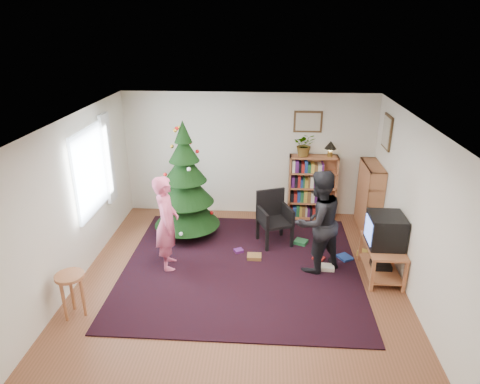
# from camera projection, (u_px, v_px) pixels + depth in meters

# --- Properties ---
(floor) EXTENTS (5.00, 5.00, 0.00)m
(floor) POSITION_uv_depth(u_px,v_px,m) (240.00, 277.00, 6.77)
(floor) COLOR brown
(floor) RESTS_ON ground
(ceiling) EXTENTS (5.00, 5.00, 0.00)m
(ceiling) POSITION_uv_depth(u_px,v_px,m) (240.00, 121.00, 5.83)
(ceiling) COLOR white
(ceiling) RESTS_ON wall_back
(wall_back) EXTENTS (5.00, 0.02, 2.50)m
(wall_back) POSITION_uv_depth(u_px,v_px,m) (248.00, 155.00, 8.61)
(wall_back) COLOR silver
(wall_back) RESTS_ON floor
(wall_front) EXTENTS (5.00, 0.02, 2.50)m
(wall_front) POSITION_uv_depth(u_px,v_px,m) (222.00, 312.00, 3.99)
(wall_front) COLOR silver
(wall_front) RESTS_ON floor
(wall_left) EXTENTS (0.02, 5.00, 2.50)m
(wall_left) POSITION_uv_depth(u_px,v_px,m) (75.00, 200.00, 6.46)
(wall_left) COLOR silver
(wall_left) RESTS_ON floor
(wall_right) EXTENTS (0.02, 5.00, 2.50)m
(wall_right) POSITION_uv_depth(u_px,v_px,m) (413.00, 209.00, 6.14)
(wall_right) COLOR silver
(wall_right) RESTS_ON floor
(rug) EXTENTS (3.80, 3.60, 0.02)m
(rug) POSITION_uv_depth(u_px,v_px,m) (241.00, 266.00, 7.04)
(rug) COLOR black
(rug) RESTS_ON floor
(window_pane) EXTENTS (0.04, 1.20, 1.40)m
(window_pane) POSITION_uv_depth(u_px,v_px,m) (90.00, 172.00, 6.92)
(window_pane) COLOR silver
(window_pane) RESTS_ON wall_left
(curtain) EXTENTS (0.06, 0.35, 1.60)m
(curtain) POSITION_uv_depth(u_px,v_px,m) (108.00, 159.00, 7.56)
(curtain) COLOR silver
(curtain) RESTS_ON wall_left
(picture_back) EXTENTS (0.55, 0.03, 0.42)m
(picture_back) POSITION_uv_depth(u_px,v_px,m) (308.00, 122.00, 8.25)
(picture_back) COLOR #4C3319
(picture_back) RESTS_ON wall_back
(picture_right) EXTENTS (0.03, 0.50, 0.60)m
(picture_right) POSITION_uv_depth(u_px,v_px,m) (387.00, 132.00, 7.50)
(picture_right) COLOR #4C3319
(picture_right) RESTS_ON wall_right
(christmas_tree) EXTENTS (1.21, 1.21, 2.19)m
(christmas_tree) POSITION_uv_depth(u_px,v_px,m) (186.00, 190.00, 7.75)
(christmas_tree) COLOR #3F2816
(christmas_tree) RESTS_ON rug
(bookshelf_back) EXTENTS (0.95, 0.30, 1.30)m
(bookshelf_back) POSITION_uv_depth(u_px,v_px,m) (312.00, 186.00, 8.60)
(bookshelf_back) COLOR #9D5F38
(bookshelf_back) RESTS_ON floor
(bookshelf_right) EXTENTS (0.30, 0.95, 1.30)m
(bookshelf_right) POSITION_uv_depth(u_px,v_px,m) (370.00, 196.00, 8.11)
(bookshelf_right) COLOR #9D5F38
(bookshelf_right) RESTS_ON floor
(tv_stand) EXTENTS (0.53, 0.96, 0.55)m
(tv_stand) POSITION_uv_depth(u_px,v_px,m) (382.00, 257.00, 6.70)
(tv_stand) COLOR #9D5F38
(tv_stand) RESTS_ON floor
(crt_tv) EXTENTS (0.52, 0.57, 0.49)m
(crt_tv) POSITION_uv_depth(u_px,v_px,m) (386.00, 230.00, 6.53)
(crt_tv) COLOR black
(crt_tv) RESTS_ON tv_stand
(armchair) EXTENTS (0.69, 0.71, 0.97)m
(armchair) POSITION_uv_depth(u_px,v_px,m) (275.00, 215.00, 7.67)
(armchair) COLOR black
(armchair) RESTS_ON rug
(stool) EXTENTS (0.39, 0.39, 0.64)m
(stool) POSITION_uv_depth(u_px,v_px,m) (71.00, 284.00, 5.72)
(stool) COLOR #9D5F38
(stool) RESTS_ON floor
(person_standing) EXTENTS (0.48, 0.64, 1.58)m
(person_standing) POSITION_uv_depth(u_px,v_px,m) (167.00, 223.00, 6.77)
(person_standing) COLOR #D05375
(person_standing) RESTS_ON rug
(person_by_chair) EXTENTS (1.04, 0.98, 1.69)m
(person_by_chair) POSITION_uv_depth(u_px,v_px,m) (318.00, 222.00, 6.68)
(person_by_chair) COLOR black
(person_by_chair) RESTS_ON rug
(potted_plant) EXTENTS (0.42, 0.37, 0.46)m
(potted_plant) POSITION_uv_depth(u_px,v_px,m) (305.00, 145.00, 8.29)
(potted_plant) COLOR gray
(potted_plant) RESTS_ON bookshelf_back
(table_lamp) EXTENTS (0.23, 0.23, 0.31)m
(table_lamp) POSITION_uv_depth(u_px,v_px,m) (331.00, 146.00, 8.27)
(table_lamp) COLOR #A57F33
(table_lamp) RESTS_ON bookshelf_back
(floor_clutter) EXTENTS (2.34, 1.05, 0.08)m
(floor_clutter) POSITION_uv_depth(u_px,v_px,m) (306.00, 255.00, 7.32)
(floor_clutter) COLOR #A51E19
(floor_clutter) RESTS_ON rug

